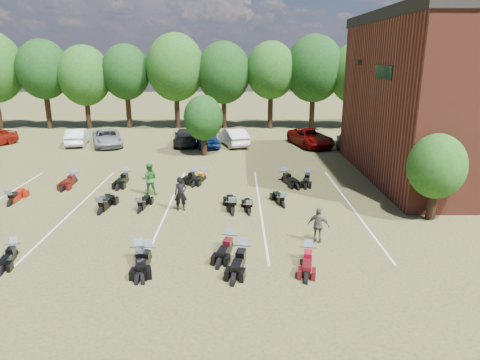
{
  "coord_description": "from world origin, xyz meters",
  "views": [
    {
      "loc": [
        0.76,
        -19.15,
        7.95
      ],
      "look_at": [
        0.91,
        4.0,
        1.2
      ],
      "focal_mm": 32.0,
      "sensor_mm": 36.0,
      "label": 1
    }
  ],
  "objects_px": {
    "motorcycle_7": "(11,205)",
    "person_grey": "(318,225)",
    "motorcycle_3": "(140,261)",
    "motorcycle_14": "(75,183)",
    "car_4": "(207,138)",
    "person_black": "(181,194)",
    "motorcycle_0": "(15,256)",
    "person_green": "(149,179)"
  },
  "relations": [
    {
      "from": "car_4",
      "to": "motorcycle_3",
      "type": "bearing_deg",
      "value": -106.54
    },
    {
      "from": "motorcycle_3",
      "to": "motorcycle_0",
      "type": "bearing_deg",
      "value": 159.86
    },
    {
      "from": "motorcycle_14",
      "to": "person_green",
      "type": "bearing_deg",
      "value": -22.23
    },
    {
      "from": "car_4",
      "to": "motorcycle_0",
      "type": "height_order",
      "value": "car_4"
    },
    {
      "from": "car_4",
      "to": "person_grey",
      "type": "height_order",
      "value": "person_grey"
    },
    {
      "from": "person_green",
      "to": "motorcycle_14",
      "type": "xyz_separation_m",
      "value": [
        -5.4,
        2.46,
        -0.95
      ]
    },
    {
      "from": "person_green",
      "to": "motorcycle_0",
      "type": "height_order",
      "value": "person_green"
    },
    {
      "from": "person_black",
      "to": "motorcycle_14",
      "type": "distance_m",
      "value": 9.24
    },
    {
      "from": "car_4",
      "to": "motorcycle_3",
      "type": "height_order",
      "value": "car_4"
    },
    {
      "from": "motorcycle_0",
      "to": "motorcycle_3",
      "type": "bearing_deg",
      "value": -13.75
    },
    {
      "from": "person_green",
      "to": "motorcycle_7",
      "type": "bearing_deg",
      "value": 10.9
    },
    {
      "from": "person_green",
      "to": "motorcycle_3",
      "type": "relative_size",
      "value": 0.82
    },
    {
      "from": "person_green",
      "to": "motorcycle_14",
      "type": "height_order",
      "value": "person_green"
    },
    {
      "from": "motorcycle_7",
      "to": "motorcycle_14",
      "type": "bearing_deg",
      "value": -117.03
    },
    {
      "from": "motorcycle_3",
      "to": "motorcycle_7",
      "type": "height_order",
      "value": "motorcycle_3"
    },
    {
      "from": "car_4",
      "to": "person_green",
      "type": "height_order",
      "value": "person_green"
    },
    {
      "from": "motorcycle_0",
      "to": "motorcycle_14",
      "type": "bearing_deg",
      "value": 88.54
    },
    {
      "from": "person_grey",
      "to": "motorcycle_3",
      "type": "height_order",
      "value": "person_grey"
    },
    {
      "from": "car_4",
      "to": "person_black",
      "type": "relative_size",
      "value": 2.55
    },
    {
      "from": "person_black",
      "to": "motorcycle_0",
      "type": "distance_m",
      "value": 8.27
    },
    {
      "from": "person_black",
      "to": "motorcycle_3",
      "type": "bearing_deg",
      "value": -108.48
    },
    {
      "from": "person_green",
      "to": "person_grey",
      "type": "height_order",
      "value": "person_green"
    },
    {
      "from": "person_grey",
      "to": "motorcycle_14",
      "type": "xyz_separation_m",
      "value": [
        -14.14,
        9.33,
        -0.81
      ]
    },
    {
      "from": "person_green",
      "to": "motorcycle_7",
      "type": "height_order",
      "value": "person_green"
    },
    {
      "from": "person_green",
      "to": "motorcycle_3",
      "type": "distance_m",
      "value": 8.73
    },
    {
      "from": "motorcycle_3",
      "to": "motorcycle_14",
      "type": "relative_size",
      "value": 0.95
    },
    {
      "from": "motorcycle_7",
      "to": "person_grey",
      "type": "bearing_deg",
      "value": 160.07
    },
    {
      "from": "person_green",
      "to": "person_grey",
      "type": "bearing_deg",
      "value": 138.66
    },
    {
      "from": "motorcycle_0",
      "to": "person_green",
      "type": "bearing_deg",
      "value": 54.87
    },
    {
      "from": "person_grey",
      "to": "motorcycle_0",
      "type": "relative_size",
      "value": 0.81
    },
    {
      "from": "car_4",
      "to": "motorcycle_3",
      "type": "relative_size",
      "value": 2.03
    },
    {
      "from": "motorcycle_3",
      "to": "motorcycle_7",
      "type": "bearing_deg",
      "value": 126.56
    },
    {
      "from": "person_black",
      "to": "person_grey",
      "type": "bearing_deg",
      "value": -41.72
    },
    {
      "from": "motorcycle_7",
      "to": "motorcycle_14",
      "type": "distance_m",
      "value": 4.73
    },
    {
      "from": "car_4",
      "to": "motorcycle_7",
      "type": "relative_size",
      "value": 2.05
    },
    {
      "from": "person_green",
      "to": "motorcycle_0",
      "type": "relative_size",
      "value": 0.94
    },
    {
      "from": "person_black",
      "to": "motorcycle_0",
      "type": "relative_size",
      "value": 0.91
    },
    {
      "from": "car_4",
      "to": "person_grey",
      "type": "relative_size",
      "value": 2.9
    },
    {
      "from": "motorcycle_3",
      "to": "motorcycle_14",
      "type": "height_order",
      "value": "motorcycle_14"
    },
    {
      "from": "car_4",
      "to": "motorcycle_14",
      "type": "height_order",
      "value": "car_4"
    },
    {
      "from": "person_green",
      "to": "motorcycle_7",
      "type": "relative_size",
      "value": 0.83
    },
    {
      "from": "person_black",
      "to": "motorcycle_7",
      "type": "distance_m",
      "value": 9.63
    }
  ]
}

